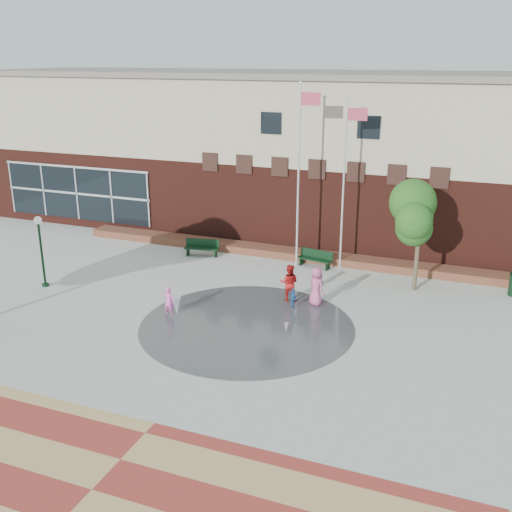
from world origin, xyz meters
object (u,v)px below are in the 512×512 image
(bench_left, at_px, (202,251))
(child_splash, at_px, (169,301))
(flagpole_left, at_px, (300,168))
(flagpole_right, at_px, (345,176))

(bench_left, height_order, child_splash, child_splash)
(bench_left, relative_size, child_splash, 1.52)
(child_splash, bearing_deg, bench_left, -71.56)
(flagpole_left, xyz_separation_m, flagpole_right, (2.10, 0.52, -0.37))
(flagpole_right, height_order, child_splash, flagpole_right)
(flagpole_right, height_order, bench_left, flagpole_right)
(bench_left, bearing_deg, flagpole_right, -4.36)
(flagpole_left, height_order, flagpole_right, flagpole_left)
(flagpole_left, distance_m, child_splash, 9.31)
(flagpole_right, relative_size, bench_left, 4.44)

